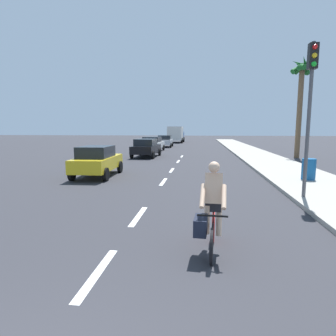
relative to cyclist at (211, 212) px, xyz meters
The scene contains 17 objects.
ground_plane 15.77m from the cyclist, 97.04° to the left, with size 160.00×160.00×0.00m, color #2D2D33.
sidewalk_strip 18.26m from the cyclist, 75.06° to the left, with size 3.60×80.00×0.14m, color #9E998E.
lane_stripe_1 2.36m from the cyclist, 151.00° to the right, with size 0.16×1.80×0.01m, color white.
lane_stripe_2 2.98m from the cyclist, 132.42° to the left, with size 0.16×1.80×0.01m, color white.
lane_stripe_3 7.63m from the cyclist, 104.75° to the left, with size 0.16×1.80×0.01m, color white.
lane_stripe_4 11.23m from the cyclist, 99.92° to the left, with size 0.16×1.80×0.01m, color white.
lane_stripe_5 15.79m from the cyclist, 97.03° to the left, with size 0.16×1.80×0.01m, color white.
lane_stripe_6 19.62m from the cyclist, 95.65° to the left, with size 0.16×1.80×0.01m, color white.
cyclist is the anchor object (origin of this frame).
parked_car_yellow 10.07m from the cyclist, 123.14° to the left, with size 1.95×3.98×1.57m.
parked_car_black 19.26m from the cyclist, 104.93° to the left, with size 2.11×4.36×1.57m.
parked_car_white 25.39m from the cyclist, 102.46° to the left, with size 2.17×4.51×1.57m.
parked_car_silver 32.59m from the cyclist, 98.98° to the left, with size 2.06×4.31×1.57m.
delivery_truck 44.65m from the cyclist, 96.09° to the left, with size 2.75×6.28×2.80m.
palm_tree_far 21.61m from the cyclist, 68.15° to the left, with size 1.84×1.96×8.30m.
traffic_signal 6.23m from the cyclist, 53.71° to the left, with size 0.28×0.33×5.20m.
trash_bin_near 9.21m from the cyclist, 59.61° to the left, with size 0.60×0.60×0.96m, color #14518C.
Camera 1 is at (1.74, -1.05, 2.45)m, focal length 30.20 mm.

